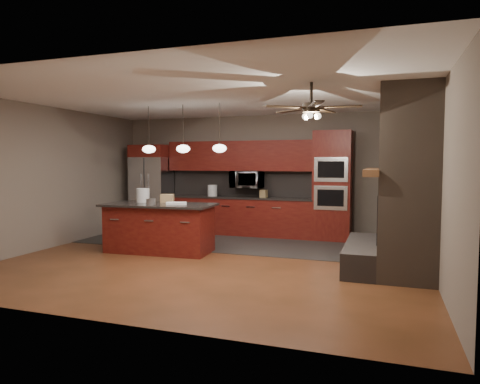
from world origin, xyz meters
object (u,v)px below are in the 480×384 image
at_px(oven_tower, 332,186).
at_px(counter_bucket, 212,190).
at_px(microwave, 247,179).
at_px(refrigerator, 152,188).
at_px(paint_can, 151,202).
at_px(cardboard_box, 167,198).
at_px(kitchen_island, 159,228).
at_px(paint_tray, 176,203).
at_px(white_bucket, 143,195).
at_px(counter_box, 264,194).

bearing_deg(oven_tower, counter_bucket, 179.85).
bearing_deg(microwave, refrigerator, -176.93).
xyz_separation_m(paint_can, counter_bucket, (0.17, 2.55, 0.05)).
height_order(cardboard_box, counter_bucket, counter_bucket).
distance_m(kitchen_island, paint_tray, 0.59).
relative_size(microwave, paint_tray, 1.94).
relative_size(refrigerator, cardboard_box, 8.65).
distance_m(paint_can, counter_bucket, 2.56).
bearing_deg(paint_can, white_bucket, 135.92).
xyz_separation_m(white_bucket, counter_box, (1.87, 2.11, -0.07)).
relative_size(oven_tower, counter_bucket, 9.17).
bearing_deg(paint_tray, paint_can, -175.89).
relative_size(microwave, kitchen_island, 0.34).
xyz_separation_m(kitchen_island, cardboard_box, (-0.01, 0.34, 0.53)).
height_order(oven_tower, counter_bucket, oven_tower).
relative_size(microwave, counter_box, 4.24).
height_order(refrigerator, paint_can, refrigerator).
relative_size(kitchen_island, cardboard_box, 8.75).
bearing_deg(counter_box, kitchen_island, -110.24).
height_order(refrigerator, cardboard_box, refrigerator).
height_order(microwave, paint_can, microwave).
height_order(kitchen_island, white_bucket, white_bucket).
relative_size(cardboard_box, counter_bucket, 0.95).
xyz_separation_m(paint_can, cardboard_box, (0.04, 0.56, 0.02)).
relative_size(cardboard_box, counter_box, 1.42).
bearing_deg(microwave, oven_tower, -1.66).
xyz_separation_m(oven_tower, paint_tray, (-2.59, -2.31, -0.25)).
distance_m(kitchen_island, paint_can, 0.56).
xyz_separation_m(refrigerator, counter_box, (2.88, 0.03, -0.08)).
relative_size(oven_tower, paint_tray, 6.33).
distance_m(paint_tray, counter_bucket, 2.33).
relative_size(white_bucket, paint_tray, 0.72).
bearing_deg(counter_bucket, microwave, 3.36).
relative_size(refrigerator, counter_bucket, 8.18).
xyz_separation_m(microwave, counter_bucket, (-0.85, -0.05, -0.27)).
bearing_deg(microwave, counter_bucket, -176.64).
xyz_separation_m(oven_tower, cardboard_box, (-2.96, -1.99, -0.19)).
bearing_deg(kitchen_island, paint_tray, -0.78).
distance_m(oven_tower, refrigerator, 4.43).
bearing_deg(kitchen_island, microwave, 64.56).
relative_size(counter_bucket, counter_box, 1.50).
bearing_deg(counter_bucket, refrigerator, -177.09).
distance_m(paint_tray, counter_box, 2.50).
xyz_separation_m(kitchen_island, counter_box, (1.41, 2.29, 0.52)).
bearing_deg(refrigerator, paint_tray, -50.74).
distance_m(counter_bucket, counter_box, 1.29).
bearing_deg(kitchen_island, white_bucket, 155.43).
bearing_deg(microwave, paint_tray, -104.61).
bearing_deg(counter_box, counter_bucket, -170.82).
bearing_deg(refrigerator, paint_can, -59.99).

